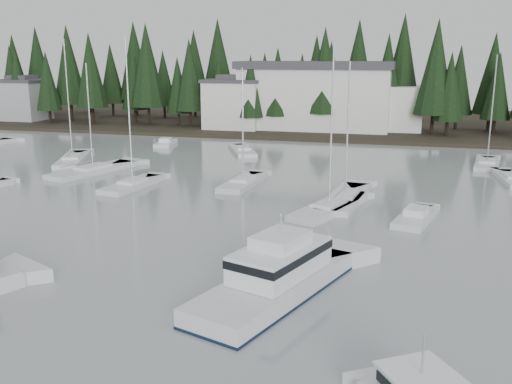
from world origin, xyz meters
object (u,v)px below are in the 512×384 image
sailboat_5 (243,184)px  sailboat_9 (243,152)px  house_far_west (23,99)px  sailboat_6 (73,161)px  house_west (234,103)px  sailboat_3 (345,200)px  sailboat_7 (487,165)px  harbor_inn (328,96)px  sailboat_13 (93,172)px  runabout_3 (165,144)px  runabout_1 (416,219)px  cabin_cruiser_center (276,281)px  sailboat_12 (329,210)px  sailboat_10 (133,186)px

sailboat_5 → sailboat_9: (-5.49, 18.36, -0.00)m
house_far_west → sailboat_6: size_ratio=0.58×
house_west → sailboat_3: 48.52m
sailboat_7 → harbor_inn: bearing=49.1°
sailboat_3 → sailboat_7: size_ratio=0.96×
sailboat_6 → sailboat_13: 7.74m
sailboat_7 → runabout_3: size_ratio=2.29×
harbor_inn → sailboat_13: size_ratio=2.45×
house_far_west → runabout_1: (71.17, -49.03, -4.27)m
sailboat_9 → sailboat_3: bearing=-169.4°
cabin_cruiser_center → sailboat_7: size_ratio=0.94×
runabout_1 → sailboat_5: bearing=75.7°
house_far_west → sailboat_12: bearing=-36.7°
harbor_inn → sailboat_3: size_ratio=2.39×
sailboat_6 → sailboat_3: bearing=-129.8°
sailboat_3 → sailboat_5: bearing=75.9°
runabout_1 → house_west: bearing=44.9°
sailboat_7 → runabout_3: 42.02m
harbor_inn → sailboat_10: bearing=-104.7°
runabout_1 → runabout_3: bearing=61.9°
house_far_west → sailboat_5: bearing=-36.5°
sailboat_9 → house_far_west: bearing=40.8°
sailboat_7 → sailboat_13: (-41.44, -14.95, -0.03)m
sailboat_10 → sailboat_13: (-7.44, 5.36, -0.05)m
sailboat_10 → harbor_inn: bearing=-7.8°
harbor_inn → sailboat_6: sailboat_6 is taller
house_far_west → sailboat_3: 79.02m
house_west → runabout_3: size_ratio=1.69×
sailboat_7 → cabin_cruiser_center: bearing=168.2°
sailboat_7 → sailboat_10: size_ratio=0.89×
sailboat_3 → runabout_1: 7.54m
cabin_cruiser_center → sailboat_7: (14.97, 41.26, -0.67)m
sailboat_3 → sailboat_13: (-27.67, 5.38, -0.00)m
sailboat_7 → sailboat_13: bearing=118.0°
harbor_inn → sailboat_13: 45.11m
house_west → runabout_1: (29.17, -47.03, -4.52)m
sailboat_7 → sailboat_9: 29.62m
harbor_inn → sailboat_10: sailboat_10 is taller
harbor_inn → house_west: bearing=-167.5°
sailboat_6 → house_west: bearing=-40.1°
sailboat_9 → sailboat_10: bearing=143.7°
sailboat_3 → sailboat_13: size_ratio=1.03×
sailboat_7 → sailboat_9: bearing=94.7°
harbor_inn → sailboat_7: 34.04m
house_west → sailboat_9: (7.46, -20.23, -4.59)m
house_west → sailboat_10: bearing=-85.9°
cabin_cruiser_center → sailboat_5: (-9.11, 24.68, -0.69)m
sailboat_6 → sailboat_9: (17.65, 11.58, -0.01)m
sailboat_12 → sailboat_13: sailboat_12 is taller
house_far_west → sailboat_13: 54.31m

